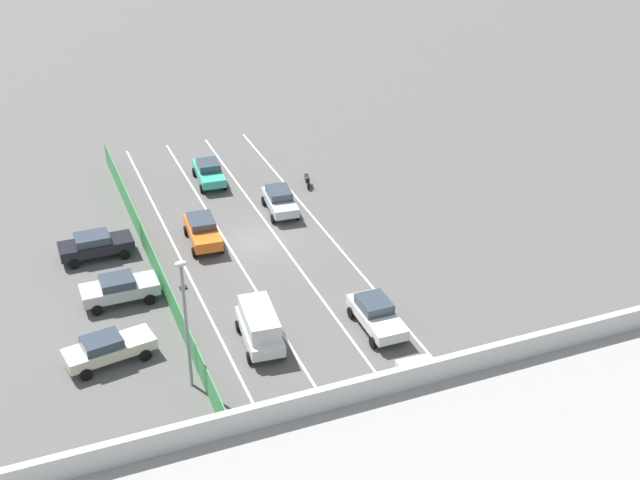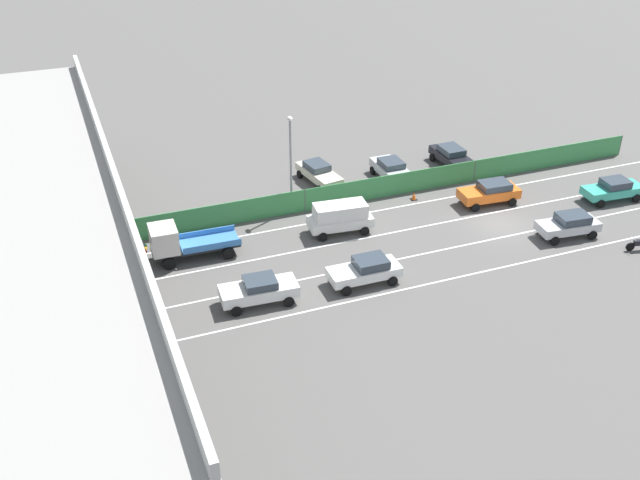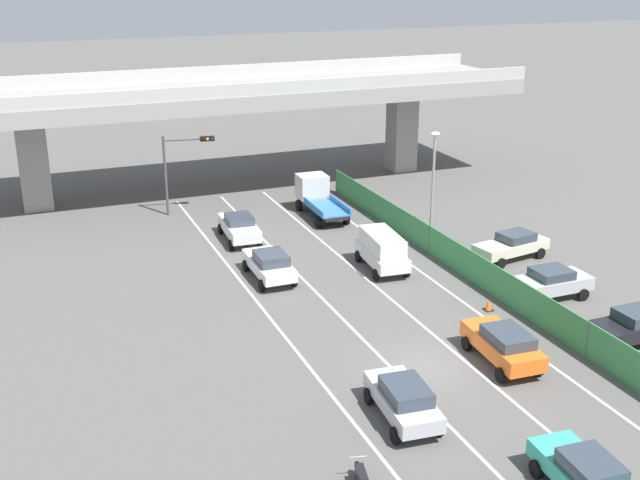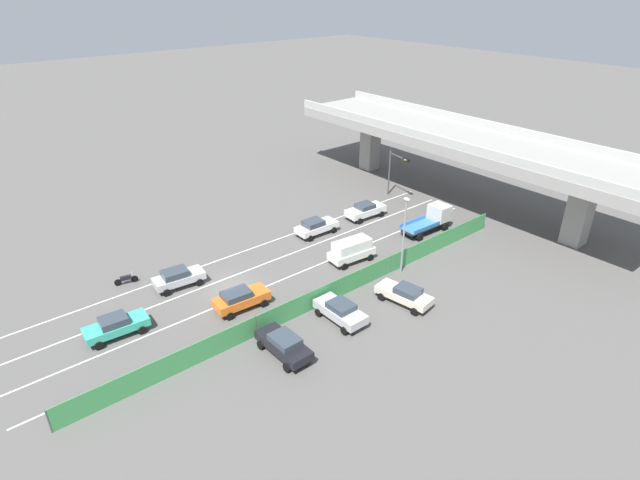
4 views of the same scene
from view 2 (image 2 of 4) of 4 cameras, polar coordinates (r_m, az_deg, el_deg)
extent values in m
plane|color=#565451|center=(53.48, 13.73, 1.20)|extent=(300.00, 300.00, 0.00)
cube|color=silver|center=(47.45, 11.78, -2.55)|extent=(0.14, 46.24, 0.01)
cube|color=silver|center=(49.77, 9.84, -0.66)|extent=(0.14, 46.24, 0.01)
cube|color=silver|center=(52.20, 8.07, 1.06)|extent=(0.14, 46.24, 0.01)
cube|color=silver|center=(54.71, 6.46, 2.63)|extent=(0.14, 46.24, 0.01)
cube|color=gray|center=(41.97, -21.73, 2.47)|extent=(44.63, 9.81, 1.14)
cube|color=#B2B2AD|center=(41.57, -15.59, 4.89)|extent=(44.63, 0.30, 0.90)
cube|color=gray|center=(32.24, -19.46, -14.82)|extent=(1.97, 1.97, 6.58)
cube|color=gray|center=(56.57, -21.52, 5.28)|extent=(1.97, 1.97, 6.58)
cube|color=#3D8E4C|center=(55.80, 5.65, 4.25)|extent=(0.06, 42.24, 1.73)
cylinder|color=#4C514C|center=(67.33, 22.13, 6.79)|extent=(0.10, 0.10, 1.73)
cylinder|color=#4C514C|center=(59.05, 11.82, 5.26)|extent=(0.10, 0.10, 1.73)
cylinder|color=#4C514C|center=(53.28, -1.17, 3.07)|extent=(0.10, 0.10, 1.73)
cylinder|color=#4C514C|center=(50.85, -16.25, 0.34)|extent=(0.10, 0.10, 1.73)
cube|color=white|center=(45.27, 3.41, -2.46)|extent=(1.86, 4.49, 0.61)
cube|color=#333D47|center=(45.11, 3.94, -1.74)|extent=(1.61, 1.98, 0.55)
cylinder|color=black|center=(44.33, 2.05, -3.93)|extent=(0.23, 0.64, 0.64)
cylinder|color=black|center=(45.72, 1.20, -2.74)|extent=(0.23, 0.64, 0.64)
cylinder|color=black|center=(45.39, 5.61, -3.16)|extent=(0.23, 0.64, 0.64)
cylinder|color=black|center=(46.75, 4.67, -2.02)|extent=(0.23, 0.64, 0.64)
cube|color=#B7BABC|center=(52.84, 18.55, 1.03)|extent=(2.10, 4.35, 0.61)
cube|color=#333D47|center=(52.73, 18.91, 1.61)|extent=(1.70, 2.22, 0.54)
cylinder|color=black|center=(51.71, 17.63, -0.07)|extent=(0.28, 0.66, 0.64)
cylinder|color=black|center=(52.94, 16.69, 0.83)|extent=(0.28, 0.66, 0.64)
cylinder|color=black|center=(53.23, 20.24, 0.35)|extent=(0.28, 0.66, 0.64)
cylinder|color=black|center=(54.43, 19.27, 1.22)|extent=(0.28, 0.66, 0.64)
cube|color=orange|center=(55.75, 12.87, 3.52)|extent=(2.08, 4.52, 0.70)
cube|color=#333D47|center=(55.68, 13.30, 4.12)|extent=(1.72, 2.29, 0.50)
cylinder|color=black|center=(54.60, 11.88, 2.45)|extent=(0.26, 0.65, 0.64)
cylinder|color=black|center=(55.98, 11.04, 3.27)|extent=(0.26, 0.65, 0.64)
cylinder|color=black|center=(56.02, 14.59, 2.85)|extent=(0.26, 0.65, 0.64)
cylinder|color=black|center=(57.36, 13.71, 3.64)|extent=(0.26, 0.65, 0.64)
cube|color=teal|center=(59.03, 21.62, 3.58)|extent=(2.05, 4.62, 0.61)
cube|color=#333D47|center=(58.87, 21.81, 4.09)|extent=(1.65, 1.99, 0.54)
cylinder|color=black|center=(57.73, 20.81, 2.62)|extent=(0.27, 0.65, 0.64)
cylinder|color=black|center=(58.94, 19.86, 3.38)|extent=(0.27, 0.65, 0.64)
cylinder|color=black|center=(59.57, 23.19, 2.98)|extent=(0.27, 0.65, 0.64)
cylinder|color=black|center=(60.74, 22.22, 3.71)|extent=(0.27, 0.65, 0.64)
cube|color=silver|center=(50.62, 1.56, 1.45)|extent=(2.20, 4.51, 0.67)
cube|color=silver|center=(50.23, 1.57, 2.27)|extent=(1.91, 3.71, 0.97)
cylinder|color=black|center=(49.75, 0.22, 0.24)|extent=(0.28, 0.66, 0.64)
cylinder|color=black|center=(51.25, -0.33, 1.21)|extent=(0.28, 0.66, 0.64)
cylinder|color=black|center=(50.53, 3.46, 0.70)|extent=(0.28, 0.66, 0.64)
cylinder|color=black|center=(52.01, 2.83, 1.64)|extent=(0.28, 0.66, 0.64)
cube|color=silver|center=(43.54, -4.74, -3.92)|extent=(2.05, 4.67, 0.69)
cube|color=#333D47|center=(43.23, -4.64, -3.26)|extent=(1.67, 1.95, 0.48)
cylinder|color=black|center=(42.87, -6.46, -5.46)|extent=(0.26, 0.65, 0.64)
cylinder|color=black|center=(44.31, -6.94, -4.18)|extent=(0.26, 0.65, 0.64)
cylinder|color=black|center=(43.41, -2.44, -4.77)|extent=(0.26, 0.65, 0.64)
cylinder|color=black|center=(44.83, -3.05, -3.52)|extent=(0.26, 0.65, 0.64)
cube|color=black|center=(48.53, -9.55, -0.50)|extent=(1.76, 5.67, 0.25)
cube|color=beige|center=(47.85, -11.95, 0.07)|extent=(2.03, 1.75, 1.64)
cube|color=#3875BC|center=(48.57, -8.50, -0.14)|extent=(2.10, 3.85, 0.10)
cube|color=#3875BC|center=(47.65, -8.28, -0.48)|extent=(0.19, 3.79, 0.41)
cube|color=#3875BC|center=(49.28, -8.75, 0.59)|extent=(0.19, 3.79, 0.41)
cylinder|color=black|center=(47.65, -11.54, -1.80)|extent=(0.28, 0.81, 0.80)
cylinder|color=black|center=(49.35, -11.91, -0.64)|extent=(0.28, 0.81, 0.80)
cylinder|color=black|center=(48.13, -7.06, -1.02)|extent=(0.28, 0.81, 0.80)
cylinder|color=black|center=(49.81, -7.58, 0.10)|extent=(0.28, 0.81, 0.80)
cylinder|color=black|center=(52.78, 22.79, -0.49)|extent=(0.24, 0.61, 0.60)
cylinder|color=#B2B2B2|center=(52.54, 23.02, 0.10)|extent=(0.59, 0.17, 0.03)
cube|color=black|center=(61.19, 10.13, 6.28)|extent=(4.56, 1.85, 0.65)
cube|color=#333D47|center=(61.10, 10.09, 6.84)|extent=(2.10, 1.61, 0.51)
cylinder|color=black|center=(60.66, 11.56, 5.41)|extent=(0.64, 0.23, 0.64)
cylinder|color=black|center=(59.76, 10.09, 5.17)|extent=(0.64, 0.23, 0.64)
cylinder|color=black|center=(63.02, 10.08, 6.53)|extent=(0.64, 0.23, 0.64)
cylinder|color=black|center=(62.14, 8.65, 6.31)|extent=(0.64, 0.23, 0.64)
cube|color=#B2B5B7|center=(58.25, 5.53, 5.37)|extent=(4.38, 1.87, 0.67)
cube|color=#333D47|center=(58.10, 5.52, 5.91)|extent=(1.90, 1.63, 0.46)
cylinder|color=black|center=(57.67, 6.98, 4.47)|extent=(0.64, 0.22, 0.64)
cylinder|color=black|center=(56.89, 5.33, 4.19)|extent=(0.64, 0.22, 0.64)
cylinder|color=black|center=(60.04, 5.67, 5.63)|extent=(0.64, 0.22, 0.64)
cylinder|color=black|center=(59.29, 4.07, 5.37)|extent=(0.64, 0.22, 0.64)
cube|color=beige|center=(57.47, -0.07, 5.11)|extent=(4.82, 2.44, 0.59)
cube|color=#333D47|center=(57.51, -0.24, 5.73)|extent=(2.17, 1.81, 0.50)
cylinder|color=black|center=(56.85, 1.48, 4.30)|extent=(0.67, 0.32, 0.64)
cylinder|color=black|center=(56.06, -0.02, 3.91)|extent=(0.67, 0.32, 0.64)
cylinder|color=black|center=(59.28, -0.11, 5.45)|extent=(0.67, 0.32, 0.64)
cylinder|color=black|center=(58.51, -1.57, 5.09)|extent=(0.67, 0.32, 0.64)
cylinder|color=#47474C|center=(38.95, -13.13, -5.91)|extent=(0.18, 0.18, 5.48)
cylinder|color=#47474C|center=(38.97, -13.55, -1.63)|extent=(3.21, 0.65, 0.12)
cube|color=black|center=(40.08, -13.55, -0.67)|extent=(0.99, 0.43, 0.32)
sphere|color=#390706|center=(39.81, -13.32, -0.86)|extent=(0.20, 0.20, 0.20)
sphere|color=#EFA319|center=(40.07, -13.32, -0.65)|extent=(0.20, 0.20, 0.20)
sphere|color=black|center=(40.33, -13.32, -0.43)|extent=(0.20, 0.20, 0.20)
cylinder|color=gray|center=(52.37, -2.26, 5.66)|extent=(0.16, 0.16, 6.84)
ellipsoid|color=silver|center=(50.97, -2.34, 9.34)|extent=(0.60, 0.36, 0.28)
cone|color=orange|center=(55.59, 7.25, 3.39)|extent=(0.36, 0.36, 0.60)
cube|color=black|center=(55.72, 7.23, 3.13)|extent=(0.47, 0.47, 0.03)
camera|label=1|loc=(54.55, -45.22, 24.08)|focal=47.28mm
camera|label=3|loc=(59.46, 47.88, 12.58)|focal=44.44mm
camera|label=4|loc=(84.22, 13.41, 28.41)|focal=28.72mm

